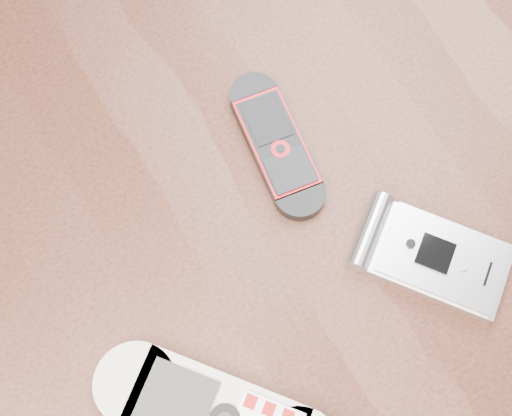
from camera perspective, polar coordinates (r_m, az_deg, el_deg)
The scene contains 4 objects.
ground at distance 1.28m, azimuth -0.20°, elevation -11.88°, with size 4.00×4.00×0.00m, color #472B19.
table at distance 0.64m, azimuth -0.38°, elevation -3.73°, with size 1.20×0.80×0.75m.
nokia_black_red at distance 0.56m, azimuth 1.63°, elevation 5.12°, with size 0.04×0.13×0.01m, color black.
motorola_razr at distance 0.54m, azimuth 14.30°, elevation -3.90°, with size 0.06×0.12×0.02m, color silver.
Camera 1 is at (-0.09, -0.16, 1.26)m, focal length 50.00 mm.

